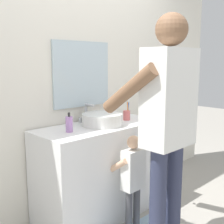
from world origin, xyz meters
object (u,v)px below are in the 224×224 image
toothbrush_cup (127,115)px  adult_parent (167,113)px  soap_bottle (69,124)px  child_toddler (132,175)px

toothbrush_cup → adult_parent: 0.77m
soap_bottle → child_toddler: bearing=-46.3°
child_toddler → adult_parent: adult_parent is taller
soap_bottle → child_toddler: (0.37, -0.38, -0.44)m
child_toddler → adult_parent: (0.04, -0.30, 0.57)m
adult_parent → child_toddler: bearing=97.7°
toothbrush_cup → child_toddler: bearing=-130.9°
toothbrush_cup → adult_parent: (-0.30, -0.70, 0.15)m
toothbrush_cup → adult_parent: bearing=-113.5°
toothbrush_cup → soap_bottle: bearing=-179.0°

